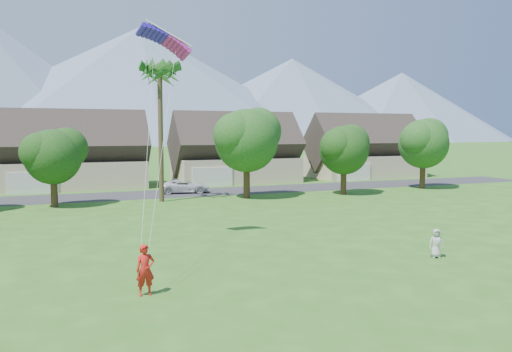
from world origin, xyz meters
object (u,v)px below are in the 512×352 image
kite_flyer (145,270)px  watcher (436,243)px  parked_car (185,186)px  parafoil_kite (165,39)px

kite_flyer → watcher: (14.52, 0.60, -0.27)m
parked_car → parafoil_kite: size_ratio=1.66×
watcher → parked_car: size_ratio=0.29×
kite_flyer → parafoil_kite: parafoil_kite is taller
kite_flyer → parafoil_kite: bearing=69.7°
kite_flyer → parked_car: bearing=70.6°
kite_flyer → parked_car: 32.40m
parafoil_kite → parked_car: bearing=71.1°
watcher → parafoil_kite: (-11.89, 8.24, 10.67)m
watcher → parafoil_kite: bearing=168.1°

